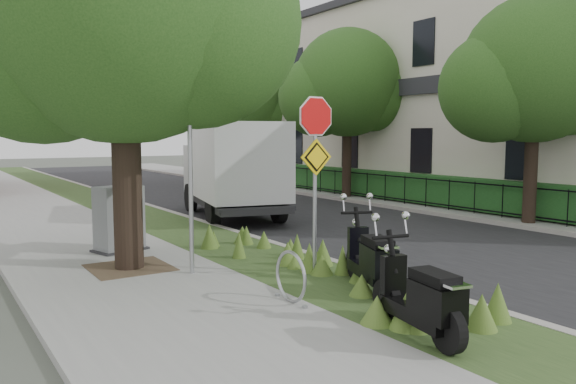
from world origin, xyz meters
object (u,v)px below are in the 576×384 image
object	(u,v)px
sign_assembly	(316,148)
scooter_far	(373,264)
box_truck	(233,165)
scooter_near	(425,306)
utility_cabinet	(119,220)

from	to	relation	value
sign_assembly	scooter_far	bearing A→B (deg)	-86.84
sign_assembly	box_truck	xyz separation A→B (m)	(2.32, 7.47, -0.70)
scooter_near	sign_assembly	bearing A→B (deg)	76.17
sign_assembly	scooter_near	xyz separation A→B (m)	(-0.82, -3.33, -1.79)
scooter_near	utility_cabinet	xyz separation A→B (m)	(-1.46, 7.19, 0.23)
scooter_near	scooter_far	size ratio (longest dim) A/B	1.02
scooter_near	scooter_far	distance (m)	2.11
box_truck	utility_cabinet	world-z (taller)	box_truck
scooter_far	box_truck	distance (m)	9.23
sign_assembly	box_truck	bearing A→B (deg)	72.77
utility_cabinet	box_truck	bearing A→B (deg)	38.12
scooter_far	scooter_near	bearing A→B (deg)	-115.19
box_truck	sign_assembly	bearing A→B (deg)	-107.23
sign_assembly	box_truck	distance (m)	7.85
utility_cabinet	scooter_near	bearing A→B (deg)	-78.50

